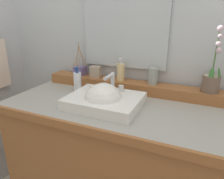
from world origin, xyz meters
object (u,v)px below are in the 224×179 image
(potted_plant, at_px, (212,79))
(tumbler_cup, at_px, (153,76))
(soap_bar, at_px, (95,87))
(lotion_bottle, at_px, (78,81))
(sink_basin, at_px, (104,102))
(soap_dispenser, at_px, (121,71))
(reed_diffuser, at_px, (80,70))
(trinket_box, at_px, (96,72))

(potted_plant, bearing_deg, tumbler_cup, 178.16)
(soap_bar, height_order, lotion_bottle, lotion_bottle)
(sink_basin, distance_m, potted_plant, 0.63)
(soap_bar, distance_m, lotion_bottle, 0.17)
(soap_dispenser, relative_size, tumbler_cup, 1.43)
(tumbler_cup, bearing_deg, reed_diffuser, 179.92)
(soap_dispenser, bearing_deg, trinket_box, -177.61)
(sink_basin, relative_size, tumbler_cup, 3.78)
(potted_plant, height_order, tumbler_cup, potted_plant)
(tumbler_cup, relative_size, trinket_box, 1.33)
(tumbler_cup, bearing_deg, soap_bar, -144.89)
(soap_bar, bearing_deg, reed_diffuser, 137.82)
(reed_diffuser, xyz_separation_m, lotion_bottle, (0.08, -0.16, -0.03))
(lotion_bottle, bearing_deg, soap_bar, -19.24)
(soap_dispenser, distance_m, reed_diffuser, 0.33)
(tumbler_cup, relative_size, lotion_bottle, 0.63)
(soap_bar, height_order, potted_plant, potted_plant)
(soap_bar, distance_m, tumbler_cup, 0.38)
(lotion_bottle, bearing_deg, soap_dispenser, 32.45)
(sink_basin, distance_m, reed_diffuser, 0.48)
(sink_basin, relative_size, reed_diffuser, 1.66)
(soap_dispenser, bearing_deg, soap_bar, -112.36)
(reed_diffuser, distance_m, trinket_box, 0.14)
(soap_dispenser, xyz_separation_m, tumbler_cup, (0.22, 0.00, -0.01))
(trinket_box, bearing_deg, soap_dispenser, -7.79)
(potted_plant, height_order, trinket_box, potted_plant)
(tumbler_cup, height_order, trinket_box, tumbler_cup)
(soap_dispenser, bearing_deg, lotion_bottle, -147.55)
(soap_bar, relative_size, lotion_bottle, 0.41)
(soap_bar, bearing_deg, trinket_box, 116.38)
(tumbler_cup, bearing_deg, lotion_bottle, -161.00)
(sink_basin, bearing_deg, trinket_box, 125.13)
(potted_plant, distance_m, tumbler_cup, 0.34)
(soap_bar, distance_m, soap_dispenser, 0.24)
(soap_dispenser, height_order, lotion_bottle, soap_dispenser)
(soap_dispenser, xyz_separation_m, reed_diffuser, (-0.33, 0.00, -0.03))
(soap_dispenser, height_order, reed_diffuser, reed_diffuser)
(tumbler_cup, xyz_separation_m, reed_diffuser, (-0.55, 0.00, -0.02))
(soap_bar, relative_size, reed_diffuser, 0.29)
(soap_bar, relative_size, potted_plant, 0.19)
(tumbler_cup, bearing_deg, trinket_box, -178.33)
(sink_basin, height_order, soap_dispenser, soap_dispenser)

